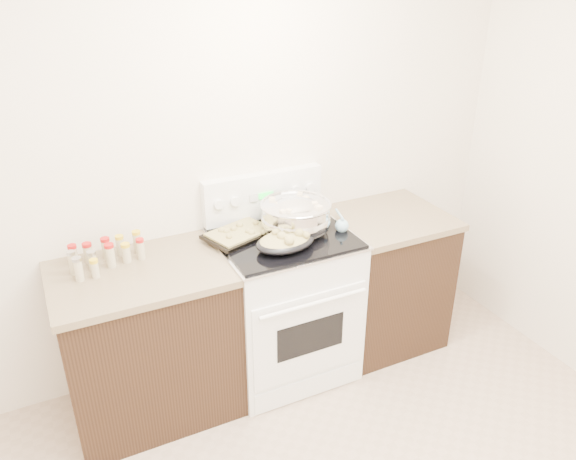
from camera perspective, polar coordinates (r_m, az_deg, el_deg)
room_shell at (r=1.63m, az=10.01°, el=0.68°), size 4.10×3.60×2.75m
counter_left at (r=3.27m, az=-13.91°, el=-10.90°), size 0.93×0.67×0.92m
counter_right at (r=3.80m, az=9.59°, el=-4.81°), size 0.73×0.67×0.92m
kitchen_range at (r=3.46m, az=-0.40°, el=-7.24°), size 0.78×0.73×1.22m
mixing_bowl at (r=3.22m, az=0.79°, el=1.29°), size 0.52×0.52×0.24m
roasting_pan at (r=3.06m, az=-0.25°, el=-1.10°), size 0.37×0.27×0.12m
baking_sheet at (r=3.23m, az=-4.98°, el=-0.30°), size 0.44×0.37×0.06m
wooden_spoon at (r=3.19m, az=0.05°, el=-0.63°), size 0.13×0.26×0.04m
blue_ladle at (r=3.29m, az=5.47°, el=0.56°), size 0.14×0.26×0.10m
spice_jars at (r=3.10m, az=-18.20°, el=-2.37°), size 0.39×0.23×0.13m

